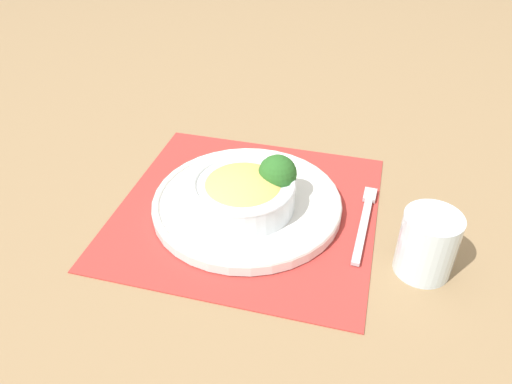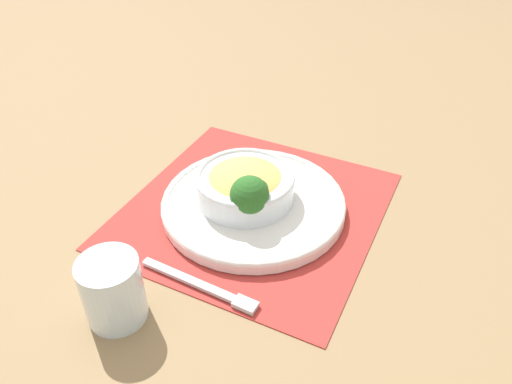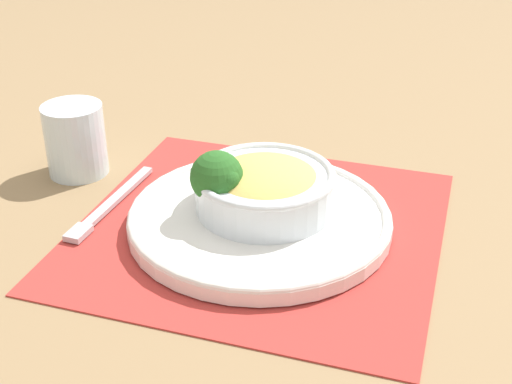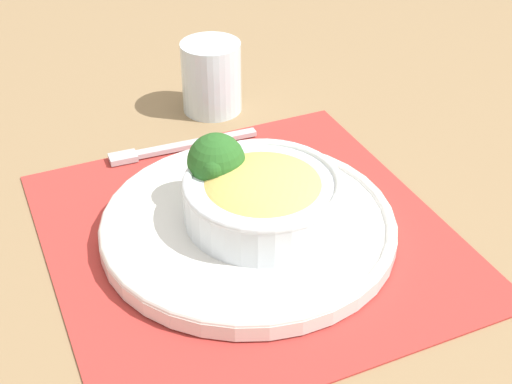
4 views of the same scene
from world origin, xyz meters
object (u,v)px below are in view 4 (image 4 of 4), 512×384
at_px(bowl, 262,193).
at_px(broccoli_floret, 216,164).
at_px(water_glass, 212,81).
at_px(fork, 169,148).

height_order(bowl, broccoli_floret, broccoli_floret).
relative_size(water_glass, fork, 0.51).
bearing_deg(fork, water_glass, -43.62).
distance_m(bowl, broccoli_floret, 0.06).
bearing_deg(water_glass, fork, 138.89).
xyz_separation_m(bowl, water_glass, (0.27, -0.02, -0.01)).
height_order(bowl, water_glass, water_glass).
bearing_deg(bowl, fork, 17.35).
bearing_deg(bowl, water_glass, -5.15).
height_order(bowl, fork, bowl).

